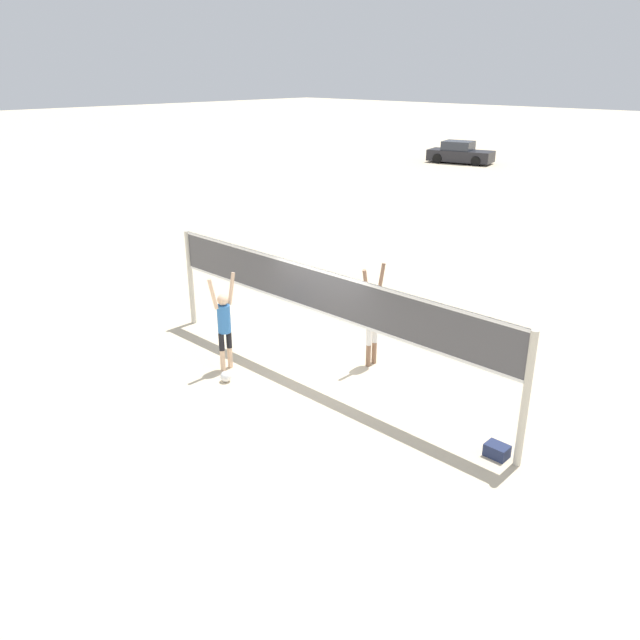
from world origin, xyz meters
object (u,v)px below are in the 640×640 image
Objects in this scene: player_spiker at (224,321)px; player_blocker at (373,314)px; volleyball at (226,376)px; gear_bag at (497,451)px; volleyball_net at (320,301)px; parked_car_far at (460,153)px.

player_spiker is 0.94× the size of player_blocker.
player_blocker is at bearing 58.52° from volleyball.
volleyball_net is at bearing 179.76° from gear_bag.
gear_bag is (4.12, -0.02, -1.62)m from volleyball_net.
gear_bag is (5.89, 1.06, -1.01)m from player_spiker.
volleyball_net reaches higher than parked_car_far.
volleyball_net reaches higher than gear_bag.
gear_bag is at bearing 71.38° from player_blocker.
player_blocker reaches higher than gear_bag.
player_spiker is at bearing -42.34° from player_blocker.
volleyball is 0.61× the size of gear_bag.
volleyball_net is 4.28× the size of player_spiker.
volleyball_net is at bearing -58.57° from player_spiker.
player_blocker reaches higher than player_spiker.
volleyball_net reaches higher than player_blocker.
player_spiker is 34.13m from parked_car_far.
volleyball is at bearing -31.48° from player_blocker.
player_blocker reaches higher than parked_car_far.
player_spiker is 1.17m from volleyball.
player_spiker is at bearing -148.57° from volleyball_net.
parked_car_far is at bearing 117.17° from volleyball_net.
player_blocker is at bearing -42.34° from player_spiker.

